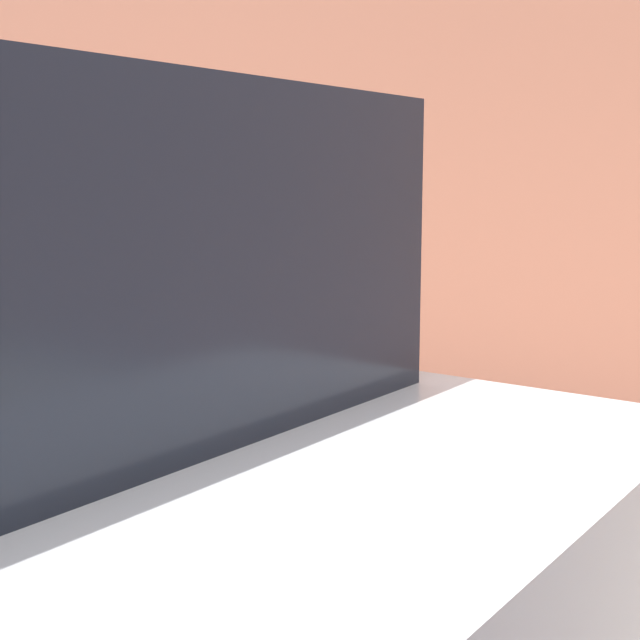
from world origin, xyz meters
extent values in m
cube|color=#BCB7AD|center=(0.00, 2.20, 0.05)|extent=(24.00, 2.80, 0.11)
cylinder|color=slate|center=(-0.49, 1.01, 0.59)|extent=(0.06, 0.06, 0.95)
cube|color=black|center=(-0.49, 1.01, 1.23)|extent=(0.19, 0.14, 0.33)
cube|color=gray|center=(-0.49, 0.94, 1.25)|extent=(0.10, 0.01, 0.11)
cylinder|color=slate|center=(-0.49, 1.01, 1.44)|extent=(0.20, 0.11, 0.20)
camera|label=1|loc=(1.24, -1.11, 1.60)|focal=50.00mm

